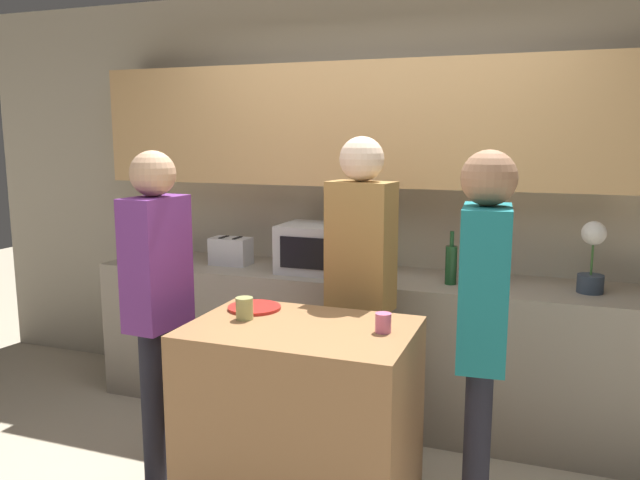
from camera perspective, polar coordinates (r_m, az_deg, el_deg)
back_wall at (r=4.04m, az=5.89°, el=6.31°), size 6.40×0.40×2.70m
back_counter at (r=3.99m, az=4.65°, el=-9.60°), size 3.60×0.62×0.91m
kitchen_island at (r=2.98m, az=-1.72°, el=-16.34°), size 1.00×0.68×0.92m
microwave at (r=3.91m, az=0.23°, el=-0.76°), size 0.52×0.39×0.30m
toaster at (r=4.18m, az=-8.15°, el=-1.01°), size 0.26×0.16×0.18m
potted_plant at (r=3.69m, az=23.63°, el=-1.45°), size 0.14×0.14×0.40m
bottle_0 at (r=3.67m, az=11.89°, el=-2.16°), size 0.07×0.07×0.31m
bottle_1 at (r=3.69m, az=13.36°, el=-2.36°), size 0.06×0.06×0.28m
bottle_2 at (r=3.71m, az=15.09°, el=-2.69°), size 0.07×0.07×0.22m
plate_on_island at (r=3.09m, az=-6.02°, el=-6.16°), size 0.26×0.26×0.01m
cup_0 at (r=2.92m, az=-6.92°, el=-6.22°), size 0.08×0.08×0.10m
cup_1 at (r=2.72m, az=5.80°, el=-7.54°), size 0.07×0.07×0.09m
person_left at (r=2.66m, az=14.65°, el=-6.92°), size 0.22×0.35×1.71m
person_center at (r=3.30m, az=3.73°, el=-2.83°), size 0.37×0.24×1.76m
person_right at (r=3.19m, az=-14.61°, el=-4.39°), size 0.22×0.35×1.69m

